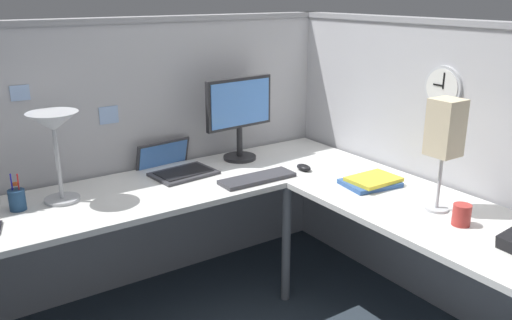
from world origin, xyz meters
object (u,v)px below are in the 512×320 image
pen_cup (17,199)px  keyboard (257,178)px  desk_lamp_paper (445,131)px  wall_clock (444,87)px  book_stack (371,182)px  coffee_mug (462,215)px  laptop (175,167)px  desk_lamp_dome (54,129)px  computer_mouse (304,167)px  monitor (239,112)px

pen_cup → keyboard: bearing=-14.2°
keyboard → desk_lamp_paper: desk_lamp_paper is taller
wall_clock → keyboard: bearing=145.2°
book_stack → coffee_mug: 0.58m
laptop → wall_clock: wall_clock is taller
desk_lamp_dome → pen_cup: desk_lamp_dome is taller
computer_mouse → desk_lamp_dome: size_ratio=0.23×
laptop → monitor: bearing=-3.0°
monitor → pen_cup: 1.32m
laptop → desk_lamp_dome: bearing=-170.8°
laptop → book_stack: 1.11m
pen_cup → wall_clock: 2.17m
monitor → coffee_mug: (0.29, -1.36, -0.25)m
desk_lamp_paper → coffee_mug: desk_lamp_paper is taller
pen_cup → desk_lamp_paper: desk_lamp_paper is taller
computer_mouse → monitor: bearing=116.2°
desk_lamp_paper → wall_clock: (0.31, 0.26, 0.13)m
computer_mouse → coffee_mug: size_ratio=1.08×
keyboard → desk_lamp_dome: size_ratio=0.97×
desk_lamp_dome → coffee_mug: size_ratio=4.64×
computer_mouse → desk_lamp_dome: desk_lamp_dome is taller
keyboard → coffee_mug: (0.42, -0.98, 0.04)m
desk_lamp_dome → wall_clock: 1.94m
monitor → pen_cup: (-1.29, -0.08, -0.24)m
desk_lamp_dome → wall_clock: (1.75, -0.84, 0.15)m
desk_lamp_dome → desk_lamp_paper: bearing=-37.6°
coffee_mug → wall_clock: (0.37, 0.43, 0.47)m
keyboard → pen_cup: size_ratio=2.39×
laptop → computer_mouse: bearing=-33.4°
laptop → wall_clock: (1.09, -0.95, 0.49)m
book_stack → wall_clock: 0.61m
computer_mouse → coffee_mug: (0.10, -0.97, 0.03)m
pen_cup → desk_lamp_paper: (1.63, -1.10, 0.33)m
laptop → coffee_mug: size_ratio=4.31×
keyboard → book_stack: bearing=-40.9°
pen_cup → wall_clock: size_ratio=0.82×
desk_lamp_dome → book_stack: bearing=-26.1°
desk_lamp_dome → coffee_mug: bearing=-42.7°
desk_lamp_dome → desk_lamp_paper: 1.81m
desk_lamp_dome → monitor: bearing=4.4°
computer_mouse → wall_clock: (0.47, -0.54, 0.50)m
pen_cup → laptop: bearing=7.0°
monitor → wall_clock: bearing=-54.5°
computer_mouse → pen_cup: 1.51m
laptop → desk_lamp_paper: bearing=-57.4°
desk_lamp_paper → wall_clock: size_ratio=2.41×
coffee_mug → wall_clock: bearing=49.7°
keyboard → desk_lamp_dome: (-0.96, 0.29, 0.35)m
keyboard → pen_cup: 1.20m
book_stack → wall_clock: wall_clock is taller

